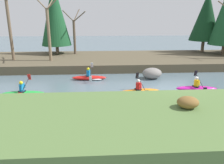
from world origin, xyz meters
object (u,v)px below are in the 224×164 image
object	(u,v)px
kayaker_far_back	(25,93)
boulder_midstream	(152,73)
kayaker_trailing	(91,77)
kayaker_lead	(197,88)
kayaker_middle	(139,91)

from	to	relation	value
kayaker_far_back	boulder_midstream	world-z (taller)	kayaker_far_back
kayaker_far_back	boulder_midstream	distance (m)	9.61
kayaker_trailing	boulder_midstream	distance (m)	4.94
kayaker_lead	kayaker_far_back	world-z (taller)	same
kayaker_middle	boulder_midstream	distance (m)	3.99
kayaker_far_back	kayaker_trailing	bearing A→B (deg)	41.28
kayaker_lead	boulder_midstream	world-z (taller)	kayaker_lead
kayaker_trailing	kayaker_far_back	size ratio (longest dim) A/B	1.00
kayaker_trailing	kayaker_far_back	bearing A→B (deg)	-136.63
kayaker_lead	kayaker_middle	bearing A→B (deg)	-169.41
kayaker_trailing	kayaker_far_back	distance (m)	5.31
kayaker_lead	kayaker_middle	world-z (taller)	same
kayaker_trailing	kayaker_lead	bearing A→B (deg)	-21.59
kayaker_middle	kayaker_far_back	xyz separation A→B (m)	(-7.22, 0.05, -0.02)
kayaker_middle	kayaker_trailing	bearing A→B (deg)	124.60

